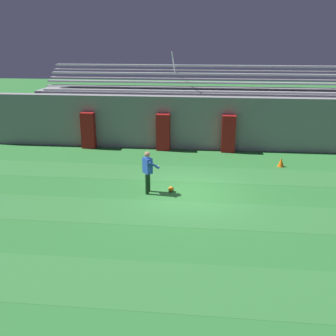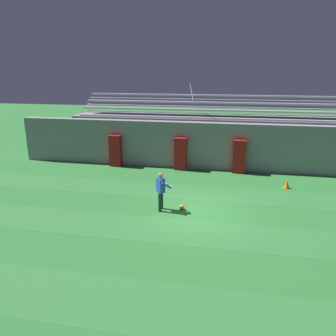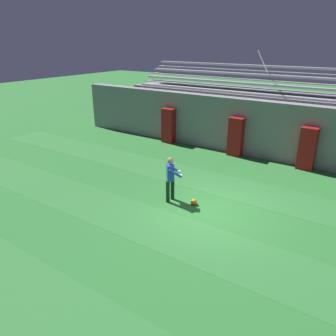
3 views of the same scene
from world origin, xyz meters
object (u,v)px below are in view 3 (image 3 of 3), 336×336
Objects in this scene: goalkeeper at (171,176)px; padding_pillar_gate_left at (236,137)px; padding_pillar_gate_right at (307,149)px; padding_pillar_far_left at (169,126)px; soccer_ball at (194,202)px.

padding_pillar_gate_left is at bearing 91.04° from goalkeeper.
padding_pillar_gate_left is 1.00× the size of padding_pillar_gate_right.
goalkeeper is (4.17, -6.04, -0.01)m from padding_pillar_far_left.
soccer_ball is at bearing -80.47° from padding_pillar_gate_left.
soccer_ball is at bearing -49.28° from padding_pillar_far_left.
padding_pillar_gate_right reaches higher than goalkeeper.
padding_pillar_gate_right is at bearing 0.00° from padding_pillar_far_left.
padding_pillar_gate_left is 6.04m from goalkeeper.
padding_pillar_gate_right is (3.42, 0.00, 0.00)m from padding_pillar_gate_left.
padding_pillar_gate_right is 8.79× the size of soccer_ball.
padding_pillar_gate_left reaches higher than goalkeeper.
soccer_ball is (0.99, -5.87, -0.86)m from padding_pillar_gate_left.
soccer_ball is (-2.43, -5.87, -0.86)m from padding_pillar_gate_right.
padding_pillar_gate_left is 4.06m from padding_pillar_far_left.
padding_pillar_far_left is (-4.06, 0.00, 0.00)m from padding_pillar_gate_left.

